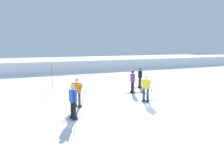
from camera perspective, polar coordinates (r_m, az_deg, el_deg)
ground_plane at (r=12.66m, az=9.06°, el=-6.41°), size 120.00×120.00×0.00m
far_snow_ridge at (r=32.43m, az=-13.10°, el=4.72°), size 80.00×6.50×1.54m
skier_orange at (r=12.79m, az=-8.97°, el=-2.00°), size 1.42×1.36×1.71m
skier_yellow at (r=14.02m, az=8.75°, el=-0.96°), size 1.61×1.00×1.71m
skier_purple at (r=16.59m, az=5.36°, el=0.78°), size 1.64×0.98×1.71m
skier_blue at (r=10.74m, az=-9.97°, el=-4.31°), size 1.64×0.99×1.71m
skier_black at (r=18.69m, az=7.25°, el=1.77°), size 1.64×0.98×1.71m
trail_marker_pole at (r=18.58m, az=-15.25°, el=1.87°), size 0.04×0.04×2.10m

